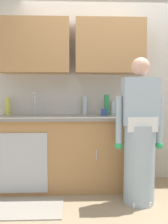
% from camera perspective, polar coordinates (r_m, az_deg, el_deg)
% --- Properties ---
extents(ground_plane, '(9.00, 9.00, 0.00)m').
position_cam_1_polar(ground_plane, '(2.88, 9.20, -21.09)').
color(ground_plane, '#998466').
extents(kitchen_wall_with_uppers, '(4.80, 0.44, 2.70)m').
position_cam_1_polar(kitchen_wall_with_uppers, '(3.58, 4.09, 8.13)').
color(kitchen_wall_with_uppers, beige).
rests_on(kitchen_wall_with_uppers, ground).
extents(counter_cabinet, '(1.90, 0.62, 0.90)m').
position_cam_1_polar(counter_cabinet, '(3.34, -2.62, -9.29)').
color(counter_cabinet, '#B27F4C').
rests_on(counter_cabinet, ground).
extents(countertop, '(1.96, 0.66, 0.04)m').
position_cam_1_polar(countertop, '(3.27, -2.59, -1.22)').
color(countertop, gray).
rests_on(countertop, counter_cabinet).
extents(sink, '(0.50, 0.36, 0.35)m').
position_cam_1_polar(sink, '(3.31, -10.87, -1.13)').
color(sink, '#B7BABF').
rests_on(sink, counter_cabinet).
extents(person_at_sink, '(0.55, 0.34, 1.62)m').
position_cam_1_polar(person_at_sink, '(2.87, 12.52, -6.64)').
color(person_at_sink, white).
rests_on(person_at_sink, ground).
extents(floor_mat, '(0.80, 0.50, 0.01)m').
position_cam_1_polar(floor_mat, '(2.92, -13.25, -20.64)').
color(floor_mat, gray).
rests_on(floor_mat, ground).
extents(bottle_soap, '(0.06, 0.06, 0.18)m').
position_cam_1_polar(bottle_soap, '(3.52, 6.53, 0.94)').
color(bottle_soap, silver).
rests_on(bottle_soap, countertop).
extents(bottle_cleaner_spray, '(0.06, 0.06, 0.25)m').
position_cam_1_polar(bottle_cleaner_spray, '(3.48, 0.22, 1.48)').
color(bottle_cleaner_spray, silver).
rests_on(bottle_cleaner_spray, countertop).
extents(bottle_water_short, '(0.07, 0.07, 0.28)m').
position_cam_1_polar(bottle_water_short, '(3.44, 5.19, 1.66)').
color(bottle_water_short, '#2D8C4C').
rests_on(bottle_water_short, countertop).
extents(bottle_water_tall, '(0.07, 0.07, 0.23)m').
position_cam_1_polar(bottle_water_tall, '(3.60, -16.99, 1.26)').
color(bottle_water_tall, '#D8D14C').
rests_on(bottle_water_tall, countertop).
extents(cup_by_sink, '(0.08, 0.08, 0.09)m').
position_cam_1_polar(cup_by_sink, '(3.30, 4.58, -0.03)').
color(cup_by_sink, '#33478C').
rests_on(cup_by_sink, countertop).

